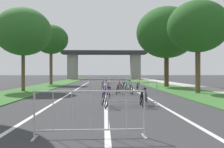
# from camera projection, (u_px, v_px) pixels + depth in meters

# --- Properties ---
(grass_verge_left) EXTENTS (3.41, 67.83, 0.05)m
(grass_verge_left) POSITION_uv_depth(u_px,v_px,m) (50.00, 85.00, 29.59)
(grass_verge_left) COLOR #386B2D
(grass_verge_left) RESTS_ON ground
(grass_verge_right) EXTENTS (3.41, 67.83, 0.05)m
(grass_verge_right) POSITION_uv_depth(u_px,v_px,m) (158.00, 85.00, 29.98)
(grass_verge_right) COLOR #386B2D
(grass_verge_right) RESTS_ON ground
(sidewalk_path_right) EXTENTS (2.15, 67.83, 0.08)m
(sidewalk_path_right) POSITION_uv_depth(u_px,v_px,m) (182.00, 85.00, 30.07)
(sidewalk_path_right) COLOR #ADA89E
(sidewalk_path_right) RESTS_ON ground
(lane_stripe_center) EXTENTS (0.14, 39.24, 0.01)m
(lane_stripe_center) POSITION_uv_depth(u_px,v_px,m) (105.00, 90.00, 21.66)
(lane_stripe_center) COLOR silver
(lane_stripe_center) RESTS_ON ground
(lane_stripe_right_lane) EXTENTS (0.14, 39.24, 0.01)m
(lane_stripe_right_lane) POSITION_uv_depth(u_px,v_px,m) (134.00, 90.00, 21.74)
(lane_stripe_right_lane) COLOR silver
(lane_stripe_right_lane) RESTS_ON ground
(lane_stripe_left_lane) EXTENTS (0.14, 39.24, 0.01)m
(lane_stripe_left_lane) POSITION_uv_depth(u_px,v_px,m) (75.00, 90.00, 21.59)
(lane_stripe_left_lane) COLOR silver
(lane_stripe_left_lane) RESTS_ON ground
(overpass_bridge) EXTENTS (18.62, 4.05, 6.29)m
(overpass_bridge) POSITION_uv_depth(u_px,v_px,m) (104.00, 60.00, 58.06)
(overpass_bridge) COLOR #2D2D30
(overpass_bridge) RESTS_ON ground
(tree_left_maple_mid) EXTENTS (4.26, 4.26, 6.36)m
(tree_left_maple_mid) POSITION_uv_depth(u_px,v_px,m) (23.00, 32.00, 19.75)
(tree_left_maple_mid) COLOR brown
(tree_left_maple_mid) RESTS_ON ground
(tree_left_cypress_far) EXTENTS (4.04, 4.04, 7.09)m
(tree_left_cypress_far) POSITION_uv_depth(u_px,v_px,m) (51.00, 40.00, 30.72)
(tree_left_cypress_far) COLOR brown
(tree_left_cypress_far) RESTS_ON ground
(tree_right_oak_near) EXTENTS (4.18, 4.18, 6.40)m
(tree_right_oak_near) POSITION_uv_depth(u_px,v_px,m) (198.00, 27.00, 17.93)
(tree_right_oak_near) COLOR brown
(tree_right_oak_near) RESTS_ON ground
(tree_right_pine_near) EXTENTS (5.99, 5.99, 7.98)m
(tree_right_pine_near) POSITION_uv_depth(u_px,v_px,m) (167.00, 33.00, 25.90)
(tree_right_pine_near) COLOR #4C3823
(tree_right_pine_near) RESTS_ON ground
(crowd_barrier_nearest) EXTENTS (2.49, 0.53, 1.05)m
(crowd_barrier_nearest) POSITION_uv_depth(u_px,v_px,m) (90.00, 114.00, 5.74)
(crowd_barrier_nearest) COLOR #ADADB2
(crowd_barrier_nearest) RESTS_ON ground
(crowd_barrier_second) EXTENTS (2.49, 0.53, 1.05)m
(crowd_barrier_second) POSITION_uv_depth(u_px,v_px,m) (129.00, 94.00, 11.47)
(crowd_barrier_second) COLOR #ADADB2
(crowd_barrier_second) RESTS_ON ground
(crowd_barrier_third) EXTENTS (2.48, 0.45, 1.05)m
(crowd_barrier_third) POSITION_uv_depth(u_px,v_px,m) (109.00, 87.00, 17.12)
(crowd_barrier_third) COLOR #ADADB2
(crowd_barrier_third) RESTS_ON ground
(crowd_barrier_fourth) EXTENTS (2.48, 0.46, 1.05)m
(crowd_barrier_fourth) POSITION_uv_depth(u_px,v_px,m) (117.00, 83.00, 22.83)
(crowd_barrier_fourth) COLOR #ADADB2
(crowd_barrier_fourth) RESTS_ON ground
(bicycle_purple_0) EXTENTS (0.56, 1.80, 1.07)m
(bicycle_purple_0) POSITION_uv_depth(u_px,v_px,m) (105.00, 98.00, 10.93)
(bicycle_purple_0) COLOR black
(bicycle_purple_0) RESTS_ON ground
(bicycle_orange_1) EXTENTS (0.46, 1.62, 0.97)m
(bicycle_orange_1) POSITION_uv_depth(u_px,v_px,m) (138.00, 85.00, 22.51)
(bicycle_orange_1) COLOR black
(bicycle_orange_1) RESTS_ON ground
(bicycle_teal_2) EXTENTS (0.65, 1.63, 0.93)m
(bicycle_teal_2) POSITION_uv_depth(u_px,v_px,m) (123.00, 85.00, 22.28)
(bicycle_teal_2) COLOR black
(bicycle_teal_2) RESTS_ON ground
(bicycle_yellow_3) EXTENTS (0.46, 1.69, 0.94)m
(bicycle_yellow_3) POSITION_uv_depth(u_px,v_px,m) (107.00, 85.00, 23.30)
(bicycle_yellow_3) COLOR black
(bicycle_yellow_3) RESTS_ON ground
(bicycle_black_4) EXTENTS (0.46, 1.66, 0.87)m
(bicycle_black_4) POSITION_uv_depth(u_px,v_px,m) (143.00, 98.00, 11.12)
(bicycle_black_4) COLOR black
(bicycle_black_4) RESTS_ON ground
(bicycle_white_5) EXTENTS (0.45, 1.63, 0.92)m
(bicycle_white_5) POSITION_uv_depth(u_px,v_px,m) (105.00, 89.00, 17.63)
(bicycle_white_5) COLOR black
(bicycle_white_5) RESTS_ON ground
(bicycle_blue_6) EXTENTS (0.51, 1.72, 0.96)m
(bicycle_blue_6) POSITION_uv_depth(u_px,v_px,m) (103.00, 85.00, 22.40)
(bicycle_blue_6) COLOR black
(bicycle_blue_6) RESTS_ON ground
(bicycle_silver_7) EXTENTS (0.52, 1.64, 0.97)m
(bicycle_silver_7) POSITION_uv_depth(u_px,v_px,m) (109.00, 85.00, 22.28)
(bicycle_silver_7) COLOR black
(bicycle_silver_7) RESTS_ON ground
(bicycle_green_8) EXTENTS (0.59, 1.70, 0.93)m
(bicycle_green_8) POSITION_uv_depth(u_px,v_px,m) (129.00, 89.00, 17.74)
(bicycle_green_8) COLOR black
(bicycle_green_8) RESTS_ON ground
(bicycle_red_9) EXTENTS (0.54, 1.73, 1.01)m
(bicycle_red_9) POSITION_uv_depth(u_px,v_px,m) (119.00, 88.00, 17.67)
(bicycle_red_9) COLOR black
(bicycle_red_9) RESTS_ON ground
(bicycle_purple_10) EXTENTS (0.55, 1.67, 0.98)m
(bicycle_purple_10) POSITION_uv_depth(u_px,v_px,m) (145.00, 96.00, 11.96)
(bicycle_purple_10) COLOR black
(bicycle_purple_10) RESTS_ON ground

